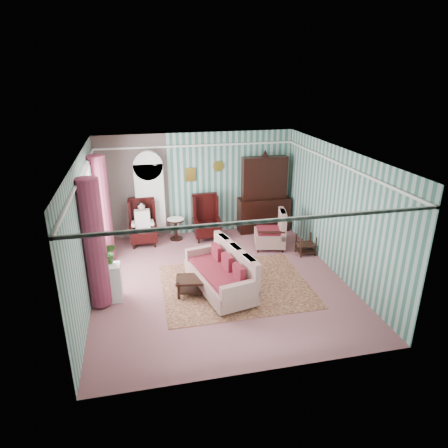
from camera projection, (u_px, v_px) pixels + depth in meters
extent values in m
plane|color=#8E5256|center=(219.00, 281.00, 9.07)|extent=(6.00, 6.00, 0.00)
cube|color=#3A6A5F|center=(197.00, 184.00, 11.27)|extent=(5.50, 0.02, 2.90)
cube|color=#3A6A5F|center=(261.00, 292.00, 5.81)|extent=(5.50, 0.02, 2.90)
cube|color=#3A6A5F|center=(85.00, 232.00, 7.99)|extent=(0.02, 6.00, 2.90)
cube|color=#3A6A5F|center=(337.00, 212.00, 9.10)|extent=(0.02, 6.00, 2.90)
cube|color=white|center=(219.00, 154.00, 8.02)|extent=(5.50, 6.00, 0.02)
cube|color=#884555|center=(132.00, 188.00, 10.90)|extent=(1.90, 0.01, 2.90)
cube|color=silver|center=(219.00, 171.00, 8.14)|extent=(5.50, 6.00, 0.05)
cube|color=white|center=(89.00, 217.00, 8.50)|extent=(0.04, 1.50, 1.90)
cylinder|color=maroon|center=(94.00, 244.00, 7.66)|extent=(0.44, 0.44, 2.60)
cylinder|color=maroon|center=(101.00, 209.00, 9.57)|extent=(0.44, 0.44, 2.60)
cube|color=#AB8A2D|center=(190.00, 175.00, 11.10)|extent=(0.30, 0.03, 0.38)
cube|color=silver|center=(150.00, 200.00, 10.98)|extent=(0.80, 0.28, 2.24)
cube|color=black|center=(264.00, 192.00, 11.50)|extent=(1.50, 0.56, 2.36)
cube|color=black|center=(143.00, 223.00, 10.75)|extent=(0.76, 0.80, 1.25)
cube|color=black|center=(207.00, 218.00, 11.10)|extent=(0.76, 0.80, 1.25)
cylinder|color=black|center=(176.00, 229.00, 11.18)|extent=(0.50, 0.50, 0.60)
cube|color=black|center=(306.00, 244.00, 10.29)|extent=(0.45, 0.38, 0.54)
cube|color=silver|center=(108.00, 283.00, 8.17)|extent=(0.55, 0.35, 0.80)
cube|color=#49181C|center=(235.00, 285.00, 8.85)|extent=(3.20, 2.60, 0.01)
cube|color=beige|center=(220.00, 271.00, 8.46)|extent=(1.53, 2.20, 0.99)
cube|color=beige|center=(270.00, 232.00, 10.61)|extent=(0.96, 1.01, 0.88)
cube|color=black|center=(197.00, 286.00, 8.48)|extent=(0.95, 0.62, 0.37)
imported|color=#174B18|center=(102.00, 259.00, 7.81)|extent=(0.41, 0.36, 0.41)
imported|color=#174B17|center=(110.00, 253.00, 8.04)|extent=(0.30, 0.27, 0.45)
imported|color=#29531A|center=(100.00, 256.00, 8.02)|extent=(0.27, 0.27, 0.36)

